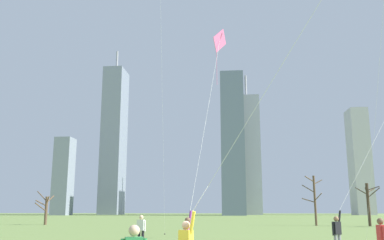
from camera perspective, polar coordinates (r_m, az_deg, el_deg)
kite_flyer_foreground_left_white at (r=21.22m, az=21.62°, el=-8.26°), size 11.36×8.55×17.21m
kite_flyer_midfield_center_teal at (r=10.65m, az=8.46°, el=-1.21°), size 7.62×3.54×12.75m
kite_flyer_midfield_right_pink at (r=17.52m, az=0.68°, el=-7.99°), size 1.67×6.26×11.61m
bystander_watching_nearby at (r=22.44m, az=-6.91°, el=-14.48°), size 0.50×0.27×1.62m
bystander_far_off_by_trees at (r=16.27m, az=24.28°, el=-14.52°), size 0.22×0.51×1.62m
bare_tree_right_of_center at (r=54.09m, az=16.22°, el=-10.12°), size 2.61×2.00×5.96m
bare_tree_center at (r=57.97m, az=-19.18°, el=-11.19°), size 2.37×2.62×4.25m
bare_tree_left_of_center at (r=54.28m, az=22.74°, el=-10.20°), size 2.20×3.12×4.93m
skyline_mid_tower_left at (r=149.06m, az=-16.99°, el=-7.25°), size 5.46×6.47×25.75m
skyline_wide_slab at (r=160.98m, az=21.72°, el=-5.18°), size 6.14×9.08×37.25m
skyline_mid_tower_right at (r=165.12m, az=-10.51°, el=-2.69°), size 7.46×11.94×64.14m
skyline_slender_spire at (r=138.67m, az=5.53°, el=-3.04°), size 7.56×8.16×46.70m
skyline_tall_tower at (r=154.69m, az=7.53°, el=-4.63°), size 9.12×8.50×51.32m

